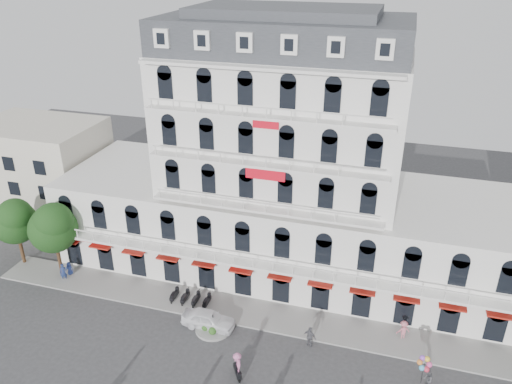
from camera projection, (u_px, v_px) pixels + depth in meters
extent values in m
cube|color=gray|center=(256.00, 313.00, 45.65)|extent=(53.00, 4.00, 0.16)
cube|color=silver|center=(280.00, 225.00, 51.49)|extent=(45.00, 14.00, 9.00)
cube|color=silver|center=(283.00, 123.00, 46.68)|extent=(22.00, 12.00, 13.00)
cube|color=#2D3035|center=(285.00, 34.00, 43.19)|extent=(21.56, 11.76, 3.00)
cube|color=#2D3035|center=(286.00, 11.00, 42.36)|extent=(15.84, 8.64, 0.80)
cube|color=#A71F14|center=(260.00, 273.00, 45.45)|extent=(40.50, 1.00, 0.15)
cube|color=#BA0B1B|center=(265.00, 172.00, 42.49)|extent=(3.50, 0.10, 1.40)
cube|color=beige|center=(44.00, 171.00, 60.19)|extent=(14.00, 10.00, 12.00)
cylinder|color=gray|center=(213.00, 328.00, 43.81)|extent=(3.20, 3.20, 0.24)
cylinder|color=black|center=(213.00, 321.00, 43.47)|extent=(0.08, 0.08, 1.40)
sphere|color=#25531B|center=(221.00, 327.00, 43.49)|extent=(0.70, 0.70, 0.70)
sphere|color=#25531B|center=(218.00, 321.00, 44.18)|extent=(0.70, 0.70, 0.70)
sphere|color=#25531B|center=(209.00, 321.00, 44.17)|extent=(0.70, 0.70, 0.70)
sphere|color=#25531B|center=(205.00, 327.00, 43.46)|extent=(0.70, 0.70, 0.70)
sphere|color=#25531B|center=(213.00, 331.00, 43.03)|extent=(0.70, 0.70, 0.70)
cylinder|color=#382314|center=(22.00, 249.00, 52.39)|extent=(0.36, 0.36, 3.52)
sphere|color=#123B16|center=(15.00, 222.00, 51.00)|extent=(4.48, 4.48, 4.48)
sphere|color=#123B16|center=(15.00, 216.00, 50.16)|extent=(3.52, 3.52, 3.52)
sphere|color=#123B16|center=(13.00, 215.00, 51.08)|extent=(3.20, 3.20, 3.20)
cylinder|color=#382314|center=(59.00, 258.00, 50.64)|extent=(0.36, 0.36, 3.74)
sphere|color=#123B16|center=(53.00, 229.00, 49.16)|extent=(4.76, 4.76, 4.76)
sphere|color=#123B16|center=(54.00, 221.00, 48.29)|extent=(3.74, 3.74, 3.74)
sphere|color=#123B16|center=(50.00, 221.00, 49.22)|extent=(3.40, 3.40, 3.40)
imported|color=white|center=(208.00, 319.00, 43.84)|extent=(4.81, 1.99, 1.63)
cube|color=black|center=(237.00, 371.00, 38.78)|extent=(1.09, 1.46, 0.35)
torus|color=black|center=(239.00, 379.00, 38.42)|extent=(0.42, 0.57, 0.60)
torus|color=black|center=(236.00, 369.00, 39.37)|extent=(0.42, 0.57, 0.60)
imported|color=#CC6CA2|center=(237.00, 363.00, 38.41)|extent=(1.22, 1.39, 1.87)
imported|color=navy|center=(69.00, 269.00, 50.87)|extent=(0.85, 0.66, 1.53)
imported|color=slate|center=(310.00, 337.00, 41.62)|extent=(1.23, 0.82, 1.95)
imported|color=#C86A7A|center=(403.00, 330.00, 42.42)|extent=(1.36, 1.12, 1.84)
imported|color=navy|center=(63.00, 272.00, 49.97)|extent=(0.82, 0.70, 1.91)
imported|color=#5A5C62|center=(428.00, 379.00, 37.71)|extent=(0.62, 0.79, 1.59)
cylinder|color=black|center=(423.00, 373.00, 37.98)|extent=(0.04, 0.04, 2.00)
sphere|color=#E54C99|center=(429.00, 365.00, 37.45)|extent=(0.44, 0.44, 0.44)
sphere|color=yellow|center=(427.00, 359.00, 37.67)|extent=(0.44, 0.44, 0.44)
sphere|color=#994CD8|center=(422.00, 358.00, 37.75)|extent=(0.44, 0.44, 0.44)
sphere|color=orange|center=(420.00, 362.00, 37.61)|extent=(0.44, 0.44, 0.44)
sphere|color=#4CB2E5|center=(422.00, 368.00, 37.41)|extent=(0.44, 0.44, 0.44)
sphere|color=#D8334C|center=(427.00, 369.00, 37.34)|extent=(0.44, 0.44, 0.44)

